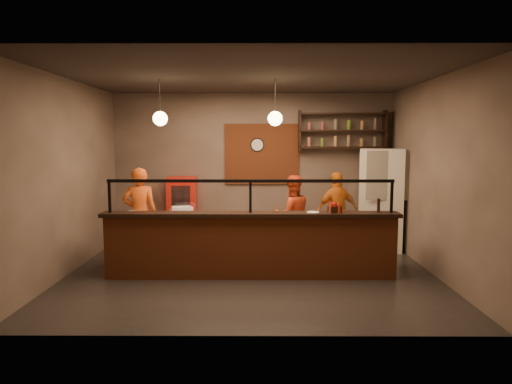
{
  "coord_description": "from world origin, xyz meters",
  "views": [
    {
      "loc": [
        0.13,
        -7.41,
        2.18
      ],
      "look_at": [
        0.08,
        0.3,
        1.32
      ],
      "focal_mm": 32.0,
      "sensor_mm": 36.0,
      "label": 1
    }
  ],
  "objects_px": {
    "cook_right": "(337,212)",
    "fridge": "(381,199)",
    "wall_clock": "(257,145)",
    "cook_mid": "(292,215)",
    "pizza_dough": "(225,217)",
    "pepper_mill": "(379,205)",
    "condiment_caddy": "(334,209)",
    "red_cooler": "(182,210)",
    "cook_left": "(140,214)"
  },
  "relations": [
    {
      "from": "cook_right",
      "to": "fridge",
      "type": "xyz_separation_m",
      "value": [
        0.92,
        0.21,
        0.23
      ]
    },
    {
      "from": "fridge",
      "to": "pizza_dough",
      "type": "distance_m",
      "value": 3.4
    },
    {
      "from": "fridge",
      "to": "red_cooler",
      "type": "distance_m",
      "value": 4.13
    },
    {
      "from": "fridge",
      "to": "condiment_caddy",
      "type": "bearing_deg",
      "value": -107.42
    },
    {
      "from": "cook_right",
      "to": "pepper_mill",
      "type": "bearing_deg",
      "value": 81.07
    },
    {
      "from": "pizza_dough",
      "to": "pepper_mill",
      "type": "relative_size",
      "value": 2.11
    },
    {
      "from": "wall_clock",
      "to": "cook_mid",
      "type": "distance_m",
      "value": 1.95
    },
    {
      "from": "pizza_dough",
      "to": "cook_right",
      "type": "bearing_deg",
      "value": 31.18
    },
    {
      "from": "cook_mid",
      "to": "condiment_caddy",
      "type": "relative_size",
      "value": 8.34
    },
    {
      "from": "wall_clock",
      "to": "cook_mid",
      "type": "bearing_deg",
      "value": -61.83
    },
    {
      "from": "pepper_mill",
      "to": "pizza_dough",
      "type": "bearing_deg",
      "value": 168.81
    },
    {
      "from": "cook_mid",
      "to": "condiment_caddy",
      "type": "height_order",
      "value": "cook_mid"
    },
    {
      "from": "wall_clock",
      "to": "cook_mid",
      "type": "xyz_separation_m",
      "value": [
        0.67,
        -1.26,
        -1.33
      ]
    },
    {
      "from": "wall_clock",
      "to": "fridge",
      "type": "xyz_separation_m",
      "value": [
        2.5,
        -0.74,
        -1.09
      ]
    },
    {
      "from": "cook_left",
      "to": "fridge",
      "type": "distance_m",
      "value": 4.73
    },
    {
      "from": "red_cooler",
      "to": "condiment_caddy",
      "type": "relative_size",
      "value": 7.77
    },
    {
      "from": "cook_left",
      "to": "cook_right",
      "type": "height_order",
      "value": "cook_left"
    },
    {
      "from": "wall_clock",
      "to": "cook_mid",
      "type": "relative_size",
      "value": 0.2
    },
    {
      "from": "cook_mid",
      "to": "pizza_dough",
      "type": "distance_m",
      "value": 1.57
    },
    {
      "from": "fridge",
      "to": "cook_left",
      "type": "bearing_deg",
      "value": -154.54
    },
    {
      "from": "cook_mid",
      "to": "cook_left",
      "type": "bearing_deg",
      "value": -7.15
    },
    {
      "from": "red_cooler",
      "to": "pizza_dough",
      "type": "relative_size",
      "value": 3.07
    },
    {
      "from": "red_cooler",
      "to": "pizza_dough",
      "type": "bearing_deg",
      "value": -66.53
    },
    {
      "from": "pizza_dough",
      "to": "condiment_caddy",
      "type": "distance_m",
      "value": 1.86
    },
    {
      "from": "cook_left",
      "to": "cook_mid",
      "type": "relative_size",
      "value": 1.11
    },
    {
      "from": "cook_mid",
      "to": "wall_clock",
      "type": "bearing_deg",
      "value": -76.3
    },
    {
      "from": "wall_clock",
      "to": "cook_right",
      "type": "distance_m",
      "value": 2.27
    },
    {
      "from": "cook_mid",
      "to": "fridge",
      "type": "relative_size",
      "value": 0.76
    },
    {
      "from": "cook_right",
      "to": "pizza_dough",
      "type": "distance_m",
      "value": 2.49
    },
    {
      "from": "red_cooler",
      "to": "cook_mid",
      "type": "bearing_deg",
      "value": -27.6
    },
    {
      "from": "cook_mid",
      "to": "cook_right",
      "type": "xyz_separation_m",
      "value": [
        0.91,
        0.3,
        0.02
      ]
    },
    {
      "from": "condiment_caddy",
      "to": "cook_mid",
      "type": "bearing_deg",
      "value": 110.08
    },
    {
      "from": "cook_left",
      "to": "pepper_mill",
      "type": "relative_size",
      "value": 7.74
    },
    {
      "from": "wall_clock",
      "to": "cook_right",
      "type": "height_order",
      "value": "wall_clock"
    },
    {
      "from": "cook_mid",
      "to": "fridge",
      "type": "distance_m",
      "value": 1.91
    },
    {
      "from": "cook_mid",
      "to": "pizza_dough",
      "type": "height_order",
      "value": "cook_mid"
    },
    {
      "from": "cook_left",
      "to": "cook_right",
      "type": "bearing_deg",
      "value": -176.87
    },
    {
      "from": "pepper_mill",
      "to": "wall_clock",
      "type": "bearing_deg",
      "value": 125.17
    },
    {
      "from": "cook_right",
      "to": "wall_clock",
      "type": "bearing_deg",
      "value": -50.91
    },
    {
      "from": "cook_right",
      "to": "fridge",
      "type": "relative_size",
      "value": 0.78
    },
    {
      "from": "wall_clock",
      "to": "pizza_dough",
      "type": "height_order",
      "value": "wall_clock"
    },
    {
      "from": "cook_left",
      "to": "cook_right",
      "type": "distance_m",
      "value": 3.79
    },
    {
      "from": "wall_clock",
      "to": "condiment_caddy",
      "type": "distance_m",
      "value": 3.18
    },
    {
      "from": "pizza_dough",
      "to": "fridge",
      "type": "bearing_deg",
      "value": 26.23
    },
    {
      "from": "wall_clock",
      "to": "cook_mid",
      "type": "height_order",
      "value": "wall_clock"
    },
    {
      "from": "fridge",
      "to": "red_cooler",
      "type": "relative_size",
      "value": 1.42
    },
    {
      "from": "fridge",
      "to": "pepper_mill",
      "type": "distance_m",
      "value": 2.08
    },
    {
      "from": "cook_left",
      "to": "red_cooler",
      "type": "distance_m",
      "value": 1.43
    },
    {
      "from": "pizza_dough",
      "to": "cook_mid",
      "type": "bearing_deg",
      "value": 39.04
    },
    {
      "from": "cook_mid",
      "to": "pepper_mill",
      "type": "distance_m",
      "value": 1.98
    }
  ]
}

